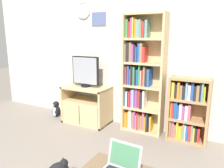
{
  "coord_description": "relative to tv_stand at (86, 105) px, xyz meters",
  "views": [
    {
      "loc": [
        1.37,
        -1.42,
        1.64
      ],
      "look_at": [
        -0.01,
        1.18,
        0.99
      ],
      "focal_mm": 35.0,
      "sensor_mm": 36.0,
      "label": 1
    }
  ],
  "objects": [
    {
      "name": "wall_back",
      "position": [
        0.93,
        0.32,
        0.95
      ],
      "size": [
        6.91,
        0.09,
        2.6
      ],
      "color": "beige",
      "rests_on": "ground_plane"
    },
    {
      "name": "laptop",
      "position": [
        1.57,
        -1.74,
        0.16
      ],
      "size": [
        0.34,
        0.3,
        0.25
      ],
      "rotation": [
        0.0,
        0.0,
        -0.06
      ],
      "color": "silver",
      "rests_on": "coffee_table"
    },
    {
      "name": "penguin_figurine",
      "position": [
        -0.73,
        -0.04,
        -0.2
      ],
      "size": [
        0.18,
        0.16,
        0.33
      ],
      "color": "black",
      "rests_on": "ground_plane"
    },
    {
      "name": "bookshelf_short",
      "position": [
        1.82,
        0.14,
        0.14
      ],
      "size": [
        0.61,
        0.29,
        1.02
      ],
      "color": "tan",
      "rests_on": "ground_plane"
    },
    {
      "name": "tv_stand",
      "position": [
        0.0,
        0.0,
        0.0
      ],
      "size": [
        0.87,
        0.5,
        0.71
      ],
      "color": "tan",
      "rests_on": "ground_plane"
    },
    {
      "name": "television",
      "position": [
        -0.02,
        0.03,
        0.63
      ],
      "size": [
        0.56,
        0.18,
        0.57
      ],
      "color": "black",
      "rests_on": "tv_stand"
    },
    {
      "name": "bookshelf_tall",
      "position": [
        1.03,
        0.15,
        0.6
      ],
      "size": [
        0.7,
        0.28,
        2.0
      ],
      "color": "tan",
      "rests_on": "ground_plane"
    }
  ]
}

